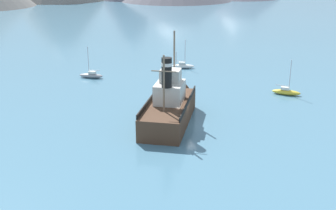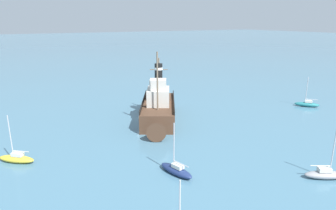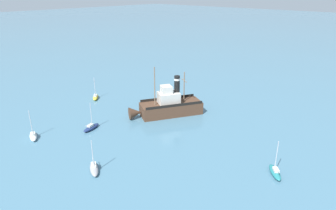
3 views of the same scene
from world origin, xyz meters
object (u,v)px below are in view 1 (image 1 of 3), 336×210
Objects in this scene: sailboat_white at (183,66)px; sailboat_navy at (175,81)px; old_tugboat at (170,106)px; sailboat_yellow at (286,92)px; sailboat_grey at (91,75)px.

sailboat_white and sailboat_navy have the same top height.
old_tugboat is 15.36m from sailboat_navy.
sailboat_navy is (-4.40, -8.45, 0.00)m from sailboat_white.
sailboat_navy is at bearing -117.52° from sailboat_white.
old_tugboat is at bearing -113.58° from sailboat_white.
sailboat_yellow is at bearing -37.52° from sailboat_navy.
sailboat_yellow is (18.22, 4.50, -1.40)m from old_tugboat.
sailboat_yellow is 16.02m from sailboat_navy.
sailboat_white is (-8.31, 18.21, 0.00)m from sailboat_yellow.
sailboat_white is 9.53m from sailboat_navy.
old_tugboat is 18.82m from sailboat_yellow.
old_tugboat is 2.90× the size of sailboat_yellow.
sailboat_yellow and sailboat_white have the same top height.
sailboat_navy is at bearing -32.44° from sailboat_grey.
sailboat_grey is (-15.70, -1.27, 0.00)m from sailboat_white.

